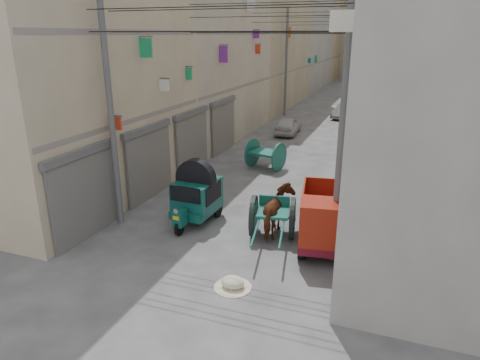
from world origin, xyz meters
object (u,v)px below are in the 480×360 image
at_px(feed_sack, 233,282).
at_px(distant_car_grey, 345,111).
at_px(auto_rickshaw, 196,194).
at_px(second_cart, 266,154).
at_px(distant_car_white, 288,126).
at_px(horse, 278,212).
at_px(tonga_cart, 273,216).
at_px(mini_truck, 325,223).
at_px(distant_car_green, 354,91).

relative_size(feed_sack, distant_car_grey, 0.18).
xyz_separation_m(auto_rickshaw, second_cart, (0.43, 6.63, -0.26)).
bearing_deg(distant_car_white, auto_rickshaw, 88.52).
bearing_deg(distant_car_grey, horse, -75.45).
relative_size(auto_rickshaw, feed_sack, 3.99).
bearing_deg(tonga_cart, distant_car_white, 91.73).
relative_size(second_cart, distant_car_grey, 0.56).
relative_size(mini_truck, distant_car_grey, 1.03).
distance_m(mini_truck, distant_car_grey, 22.09).
xyz_separation_m(distant_car_white, distant_car_green, (2.00, 20.00, 0.00)).
distance_m(auto_rickshaw, distant_car_white, 14.38).
relative_size(second_cart, horse, 1.00).
bearing_deg(horse, second_cart, -74.10).
bearing_deg(horse, auto_rickshaw, -5.26).
xyz_separation_m(tonga_cart, feed_sack, (-0.12, -3.18, -0.54)).
height_order(horse, distant_car_white, horse).
xyz_separation_m(second_cart, distant_car_white, (-0.88, 7.73, -0.17)).
relative_size(horse, distant_car_white, 0.56).
distance_m(feed_sack, horse, 3.47).
relative_size(horse, distant_car_grey, 0.55).
xyz_separation_m(distant_car_grey, distant_car_green, (-0.76, 12.97, 0.02)).
relative_size(tonga_cart, horse, 1.69).
relative_size(tonga_cart, mini_truck, 0.91).
height_order(tonga_cart, distant_car_white, tonga_cart).
distance_m(mini_truck, distant_car_green, 35.07).
xyz_separation_m(second_cart, horse, (2.47, -6.68, 0.04)).
height_order(distant_car_grey, distant_car_green, distant_car_green).
distance_m(auto_rickshaw, mini_truck, 4.51).
relative_size(distant_car_white, distant_car_grey, 0.99).
bearing_deg(distant_car_green, horse, 106.07).
bearing_deg(horse, distant_car_green, -92.16).
bearing_deg(second_cart, distant_car_green, 101.49).
relative_size(feed_sack, distant_car_green, 0.16).
bearing_deg(distant_car_grey, distant_car_white, -98.42).
bearing_deg(horse, mini_truck, 156.57).
height_order(mini_truck, feed_sack, mini_truck).
bearing_deg(mini_truck, feed_sack, -131.45).
height_order(tonga_cart, distant_car_grey, tonga_cart).
distance_m(mini_truck, horse, 1.67).
bearing_deg(second_cart, mini_truck, -46.94).
height_order(tonga_cart, feed_sack, tonga_cart).
height_order(mini_truck, horse, mini_truck).
bearing_deg(second_cart, feed_sack, -63.69).
xyz_separation_m(distant_car_white, distant_car_grey, (2.76, 7.03, -0.01)).
relative_size(feed_sack, distant_car_white, 0.19).
bearing_deg(auto_rickshaw, horse, 0.90).
distance_m(auto_rickshaw, horse, 2.91).
height_order(auto_rickshaw, distant_car_green, auto_rickshaw).
height_order(mini_truck, distant_car_green, mini_truck).
xyz_separation_m(auto_rickshaw, feed_sack, (2.67, -3.45, -0.84)).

